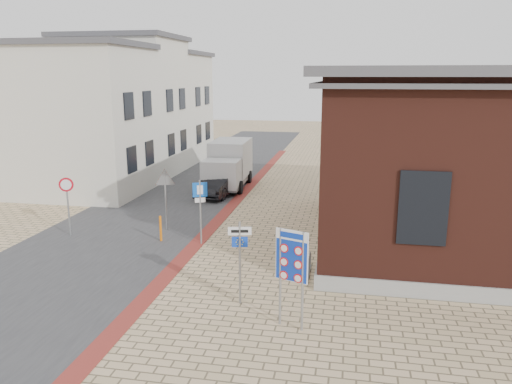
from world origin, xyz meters
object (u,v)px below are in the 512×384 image
Objects in this scene: sedan at (220,183)px; border_sign at (292,258)px; parking_sign at (200,201)px; bollard at (161,229)px; essen_sign at (240,250)px; box_truck at (229,164)px.

border_sign is at bearing -61.38° from sedan.
border_sign reaches higher than parking_sign.
sedan is 8.28m from bollard.
essen_sign is at bearing -65.91° from sedan.
sedan is 3.99× the size of bollard.
sedan is 1.64× the size of parking_sign.
box_truck reaches higher than sedan.
border_sign is 1.08× the size of essen_sign.
box_truck is at bearing 92.52° from essen_sign.
sedan reaches higher than bollard.
parking_sign is at bearing 106.26° from essen_sign.
essen_sign is (4.07, -15.17, 0.25)m from box_truck.
border_sign is at bearing -72.76° from box_truck.
essen_sign is at bearing -48.28° from bollard.
box_truck is 4.98× the size of bollard.
box_truck is 15.71m from essen_sign.
border_sign is 1.05× the size of parking_sign.
box_truck is 10.32m from bollard.
parking_sign is (-4.29, 6.00, -0.17)m from border_sign.
box_truck is 10.42m from parking_sign.
box_truck is 2.12× the size of essen_sign.
sedan is 2.12m from box_truck.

